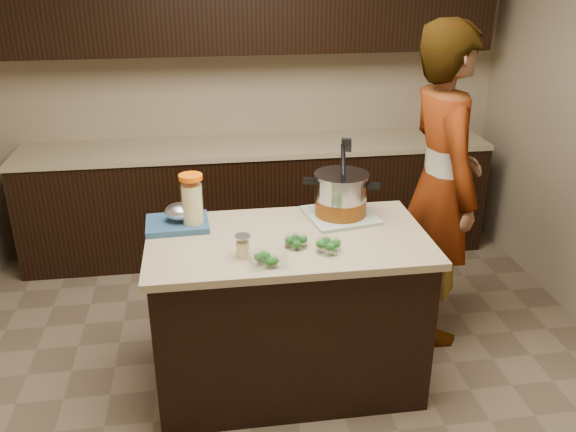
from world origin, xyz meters
The scene contains 13 objects.
ground_plane centered at (0.00, 0.00, 0.00)m, with size 4.00×4.00×0.00m, color brown.
room_shell centered at (0.00, 0.00, 1.71)m, with size 4.04×4.04×2.72m.
back_cabinets centered at (0.00, 1.74, 0.94)m, with size 3.60×0.63×2.33m.
island centered at (0.00, 0.00, 0.45)m, with size 1.46×0.81×0.90m.
dish_towel centered at (0.33, 0.22, 0.91)m, with size 0.36×0.36×0.02m, color #547E5C.
stock_pot centered at (0.33, 0.22, 1.02)m, with size 0.41×0.39×0.43m.
lemonade_pitcher centered at (-0.48, 0.18, 1.04)m, with size 0.15×0.15×0.30m.
mason_jar centered at (-0.25, -0.19, 0.95)m, with size 0.09×0.09×0.12m.
broccoli_tub_left centered at (0.02, -0.11, 0.93)m, with size 0.15×0.15×0.05m.
broccoli_tub_right centered at (0.17, -0.19, 0.93)m, with size 0.15×0.15×0.06m.
broccoli_tub_rect centered at (-0.14, -0.28, 0.93)m, with size 0.18×0.14×0.06m.
blue_tray centered at (-0.56, 0.22, 0.94)m, with size 0.34×0.28×0.13m.
person centered at (0.98, 0.40, 0.97)m, with size 0.71×0.46×1.94m, color gray.
Camera 1 is at (-0.42, -2.82, 2.26)m, focal length 38.00 mm.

